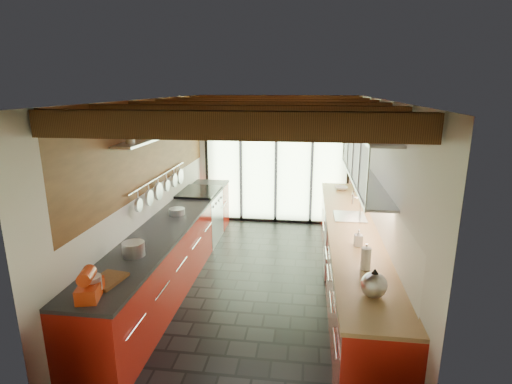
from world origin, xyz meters
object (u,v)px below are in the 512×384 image
at_px(stand_mixer, 90,286).
at_px(bowl, 341,188).
at_px(paper_towel, 366,259).
at_px(soap_bottle, 359,238).
at_px(kettle, 374,283).

xyz_separation_m(stand_mixer, bowl, (2.54, 4.24, -0.08)).
bearing_deg(paper_towel, soap_bottle, 90.00).
distance_m(soap_bottle, bowl, 2.70).
relative_size(soap_bottle, bowl, 0.87).
height_order(stand_mixer, bowl, stand_mixer).
bearing_deg(bowl, stand_mixer, -120.90).
bearing_deg(stand_mixer, soap_bottle, 31.29).
distance_m(stand_mixer, bowl, 4.95).
height_order(paper_towel, soap_bottle, paper_towel).
xyz_separation_m(stand_mixer, paper_towel, (2.54, 0.91, 0.00)).
height_order(kettle, bowl, kettle).
relative_size(stand_mixer, bowl, 1.48).
xyz_separation_m(kettle, paper_towel, (0.00, 0.55, -0.01)).
height_order(stand_mixer, paper_towel, stand_mixer).
bearing_deg(soap_bottle, kettle, -90.00).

